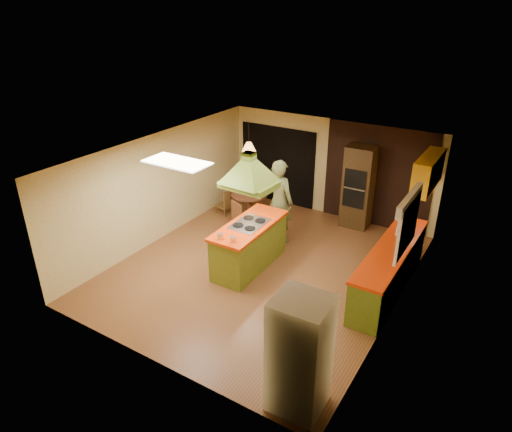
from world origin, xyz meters
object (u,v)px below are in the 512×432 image
Objects in this scene: refrigerator at (300,355)px; dining_table at (249,201)px; kitchen_island at (249,245)px; canister_large at (402,226)px; man at (279,201)px; wall_oven at (358,187)px.

dining_table is (-3.80, 4.70, -0.40)m from refrigerator.
refrigerator is (2.54, -2.73, 0.38)m from kitchen_island.
dining_table is 4.03m from canister_large.
dining_table is (-1.21, 0.63, -0.50)m from man.
kitchen_island is at bearing 98.69° from man.
wall_oven is (1.25, 1.69, 0.04)m from man.
refrigerator reaches higher than canister_large.
dining_table is 3.73× the size of canister_large.
wall_oven is at bearing 23.25° from dining_table.
wall_oven reaches higher than refrigerator.
wall_oven reaches higher than man.
wall_oven is 2.23× the size of dining_table.
refrigerator is (2.59, -4.07, -0.10)m from man.
man is 2.15× the size of dining_table.
refrigerator is 1.92× the size of dining_table.
refrigerator is 0.86× the size of wall_oven.
man is 2.10m from wall_oven.
wall_oven is at bearing 67.41° from kitchen_island.
dining_table is at bearing 126.84° from refrigerator.
man is (-0.05, 1.34, 0.48)m from kitchen_island.
canister_large is (1.49, -1.62, 0.02)m from wall_oven.
wall_oven is 2.20m from canister_large.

